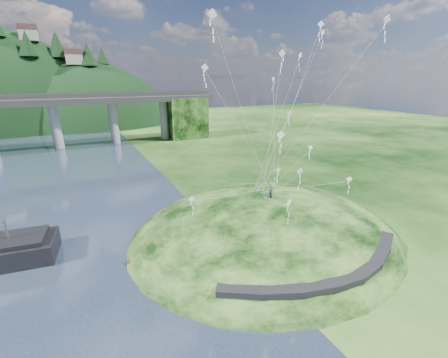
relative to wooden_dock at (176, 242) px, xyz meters
name	(u,v)px	position (x,y,z in m)	size (l,w,h in m)	color
ground	(216,258)	(3.12, -4.75, -0.39)	(320.00, 320.00, 0.00)	black
grass_hill	(265,244)	(11.12, -2.75, -1.89)	(36.00, 32.00, 13.00)	black
footpath	(333,272)	(10.58, -14.49, 1.69)	(22.29, 5.84, 0.83)	black
bridge	(11,116)	(-23.34, 65.31, 9.31)	(160.00, 11.00, 15.00)	#2D2B2B
wooden_dock	(176,242)	(0.00, 0.00, 0.00)	(12.26, 6.51, 0.89)	#372716
kite_flyers	(270,189)	(12.15, -1.90, 5.43)	(2.04, 2.26, 1.82)	#292D36
kite_swarm	(290,108)	(12.85, -3.80, 15.73)	(21.06, 16.05, 20.65)	white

